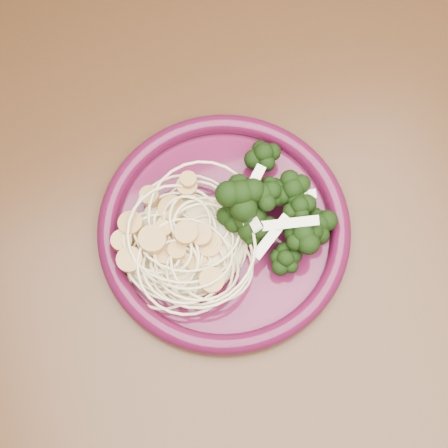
% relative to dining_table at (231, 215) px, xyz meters
% --- Properties ---
extents(dining_table, '(1.20, 0.80, 0.75)m').
position_rel_dining_table_xyz_m(dining_table, '(0.00, 0.00, 0.00)').
color(dining_table, '#472814').
rests_on(dining_table, ground).
extents(dinner_plate, '(0.28, 0.28, 0.02)m').
position_rel_dining_table_xyz_m(dinner_plate, '(-0.03, -0.05, 0.11)').
color(dinner_plate, '#4C0F29').
rests_on(dinner_plate, dining_table).
extents(spaghetti_pile, '(0.14, 0.12, 0.03)m').
position_rel_dining_table_xyz_m(spaghetti_pile, '(-0.07, -0.05, 0.12)').
color(spaghetti_pile, beige).
rests_on(spaghetti_pile, dinner_plate).
extents(scallop_cluster, '(0.14, 0.14, 0.04)m').
position_rel_dining_table_xyz_m(scallop_cluster, '(-0.07, -0.05, 0.15)').
color(scallop_cluster, '#C39246').
rests_on(scallop_cluster, spaghetti_pile).
extents(broccoli_pile, '(0.10, 0.15, 0.05)m').
position_rel_dining_table_xyz_m(broccoli_pile, '(0.02, -0.04, 0.13)').
color(broccoli_pile, black).
rests_on(broccoli_pile, dinner_plate).
extents(onion_garnish, '(0.07, 0.10, 0.05)m').
position_rel_dining_table_xyz_m(onion_garnish, '(0.02, -0.04, 0.16)').
color(onion_garnish, white).
rests_on(onion_garnish, broccoli_pile).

